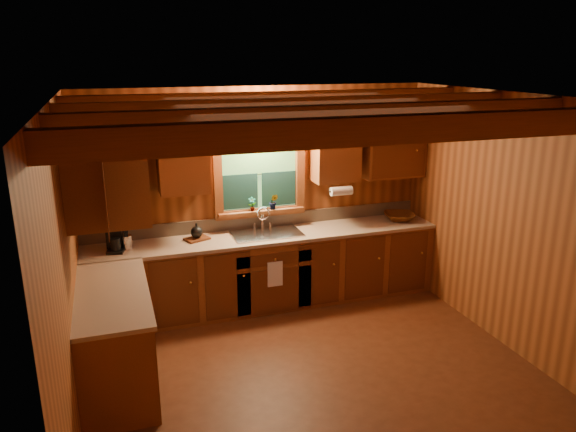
% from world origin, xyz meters
% --- Properties ---
extents(room, '(4.20, 4.20, 4.20)m').
position_xyz_m(room, '(0.00, 0.00, 1.30)').
color(room, '#4F2613').
rests_on(room, ground).
extents(ceiling_beams, '(4.20, 2.54, 0.18)m').
position_xyz_m(ceiling_beams, '(0.00, 0.00, 2.49)').
color(ceiling_beams, brown).
rests_on(ceiling_beams, room).
extents(base_cabinets, '(4.20, 2.22, 0.86)m').
position_xyz_m(base_cabinets, '(-0.49, 1.28, 0.43)').
color(base_cabinets, brown).
rests_on(base_cabinets, ground).
extents(countertop, '(4.20, 2.24, 0.04)m').
position_xyz_m(countertop, '(-0.48, 1.29, 0.88)').
color(countertop, tan).
rests_on(countertop, base_cabinets).
extents(backsplash, '(4.20, 0.02, 0.16)m').
position_xyz_m(backsplash, '(0.00, 1.89, 0.98)').
color(backsplash, tan).
rests_on(backsplash, room).
extents(dishwasher_panel, '(0.02, 0.60, 0.80)m').
position_xyz_m(dishwasher_panel, '(-1.47, 0.68, 0.43)').
color(dishwasher_panel, white).
rests_on(dishwasher_panel, base_cabinets).
extents(upper_cabinets, '(4.19, 1.77, 0.78)m').
position_xyz_m(upper_cabinets, '(-0.56, 1.42, 1.84)').
color(upper_cabinets, brown).
rests_on(upper_cabinets, room).
extents(window, '(1.12, 0.08, 1.00)m').
position_xyz_m(window, '(0.00, 1.87, 1.53)').
color(window, brown).
rests_on(window, room).
extents(window_sill, '(1.06, 0.14, 0.04)m').
position_xyz_m(window_sill, '(0.00, 1.82, 1.12)').
color(window_sill, brown).
rests_on(window_sill, room).
extents(wall_sconce, '(0.45, 0.21, 0.17)m').
position_xyz_m(wall_sconce, '(0.00, 1.75, 2.16)').
color(wall_sconce, black).
rests_on(wall_sconce, room).
extents(paper_towel_roll, '(0.27, 0.11, 0.11)m').
position_xyz_m(paper_towel_roll, '(0.92, 1.53, 1.37)').
color(paper_towel_roll, white).
rests_on(paper_towel_roll, upper_cabinets).
extents(dish_towel, '(0.18, 0.01, 0.30)m').
position_xyz_m(dish_towel, '(0.00, 1.26, 0.52)').
color(dish_towel, white).
rests_on(dish_towel, base_cabinets).
extents(sink, '(0.82, 0.48, 0.43)m').
position_xyz_m(sink, '(0.00, 1.60, 0.86)').
color(sink, silver).
rests_on(sink, countertop).
extents(coffee_maker, '(0.17, 0.22, 0.31)m').
position_xyz_m(coffee_maker, '(-1.71, 1.57, 1.05)').
color(coffee_maker, black).
rests_on(coffee_maker, countertop).
extents(utensil_crock, '(0.12, 0.12, 0.35)m').
position_xyz_m(utensil_crock, '(-1.60, 1.60, 0.99)').
color(utensil_crock, silver).
rests_on(utensil_crock, countertop).
extents(cutting_board, '(0.31, 0.27, 0.02)m').
position_xyz_m(cutting_board, '(-0.82, 1.66, 0.91)').
color(cutting_board, '#542712').
rests_on(cutting_board, countertop).
extents(teakettle, '(0.14, 0.14, 0.17)m').
position_xyz_m(teakettle, '(-0.82, 1.66, 0.99)').
color(teakettle, black).
rests_on(teakettle, cutting_board).
extents(wicker_basket, '(0.51, 0.51, 0.10)m').
position_xyz_m(wicker_basket, '(1.78, 1.59, 0.95)').
color(wicker_basket, '#48230C').
rests_on(wicker_basket, countertop).
extents(potted_plant_left, '(0.09, 0.07, 0.17)m').
position_xyz_m(potted_plant_left, '(-0.12, 1.80, 1.23)').
color(potted_plant_left, '#542712').
rests_on(potted_plant_left, window_sill).
extents(potted_plant_right, '(0.13, 0.12, 0.19)m').
position_xyz_m(potted_plant_right, '(0.15, 1.79, 1.24)').
color(potted_plant_right, '#542712').
rests_on(potted_plant_right, window_sill).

